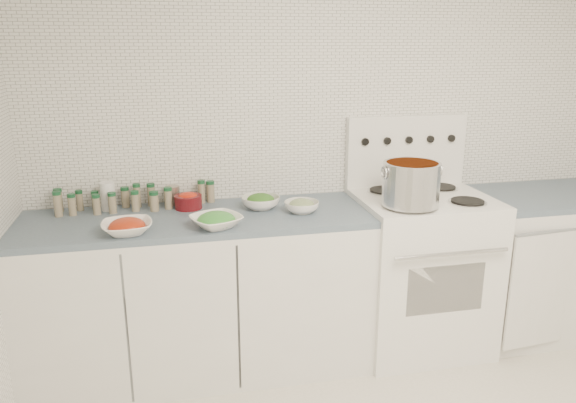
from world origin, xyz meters
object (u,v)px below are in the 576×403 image
(bowl_tomato, at_px, (127,227))
(bowl_snowpea, at_px, (216,221))
(stove, at_px, (419,266))
(stock_pot, at_px, (411,182))

(bowl_tomato, xyz_separation_m, bowl_snowpea, (0.43, 0.00, 0.00))
(stove, height_order, bowl_tomato, stove)
(stock_pot, xyz_separation_m, bowl_snowpea, (-1.05, -0.02, -0.14))
(bowl_tomato, height_order, bowl_snowpea, same)
(bowl_tomato, bearing_deg, stove, 6.87)
(bowl_snowpea, bearing_deg, stove, 9.20)
(stove, height_order, bowl_snowpea, stove)
(stove, xyz_separation_m, stock_pot, (-0.17, -0.18, 0.58))
(stock_pot, relative_size, bowl_snowpea, 1.01)
(bowl_tomato, bearing_deg, bowl_snowpea, 0.21)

